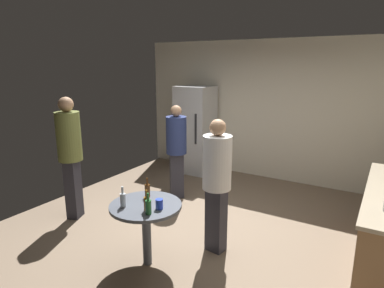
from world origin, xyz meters
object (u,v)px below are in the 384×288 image
Objects in this scene: plastic_cup_blue at (159,204)px; refrigerator at (195,130)px; beer_bottle_green at (148,206)px; person_in_white_shirt at (217,176)px; beer_bottle_brown at (147,190)px; beer_bottle_amber at (147,203)px; beer_bottle_clear at (123,199)px; person_in_navy_shirt at (176,145)px; foreground_table at (146,213)px; person_in_olive_shirt at (70,149)px.

refrigerator is at bearing 114.44° from plastic_cup_blue.
person_in_white_shirt is at bearing 67.03° from beer_bottle_green.
beer_bottle_brown is at bearing 148.33° from plastic_cup_blue.
beer_bottle_amber is 0.29m from beer_bottle_clear.
person_in_navy_shirt is (-0.98, 1.98, 0.11)m from beer_bottle_green.
beer_bottle_amber is (1.37, -3.32, -0.08)m from refrigerator.
beer_bottle_green is (1.44, -3.38, -0.08)m from refrigerator.
beer_bottle_amber is 0.37m from beer_bottle_brown.
plastic_cup_blue is at bearing -14.57° from person_in_navy_shirt.
person_in_white_shirt reaches higher than beer_bottle_clear.
beer_bottle_clear reaches higher than plastic_cup_blue.
foreground_table is 0.49× the size of person_in_white_shirt.
person_in_white_shirt is at bearing -14.16° from person_in_olive_shirt.
foreground_table is at bearing 175.33° from plastic_cup_blue.
beer_bottle_brown is at bearing -28.88° from person_in_olive_shirt.
beer_bottle_green is at bearing -38.13° from person_in_olive_shirt.
beer_bottle_amber is 2.13m from person_in_navy_shirt.
beer_bottle_green is at bearing -44.06° from foreground_table.
plastic_cup_blue is at bearing -65.56° from refrigerator.
foreground_table is 1.78m from person_in_olive_shirt.
person_in_navy_shirt is (-1.00, 1.82, 0.14)m from plastic_cup_blue.
person_in_navy_shirt is at bearing 118.74° from plastic_cup_blue.
plastic_cup_blue is at bearing -18.04° from person_in_white_shirt.
person_in_white_shirt is (0.65, 0.49, 0.14)m from beer_bottle_brown.
beer_bottle_green is 2.09× the size of plastic_cup_blue.
beer_bottle_amber is at bearing -131.93° from plastic_cup_blue.
person_in_olive_shirt reaches higher than beer_bottle_clear.
beer_bottle_clear is at bearing -167.99° from beer_bottle_amber.
beer_bottle_brown is 1.00× the size of beer_bottle_green.
beer_bottle_amber is 1.00× the size of beer_bottle_clear.
person_in_olive_shirt is at bearing 159.79° from beer_bottle_clear.
person_in_white_shirt reaches higher than beer_bottle_amber.
person_in_white_shirt is (1.80, -2.54, 0.06)m from refrigerator.
beer_bottle_green reaches higher than foreground_table.
foreground_table is at bearing -19.47° from person_in_navy_shirt.
beer_bottle_clear is at bearing -156.69° from plastic_cup_blue.
plastic_cup_blue is at bearing 23.31° from beer_bottle_clear.
refrigerator reaches higher than beer_bottle_amber.
beer_bottle_clear reaches higher than foreground_table.
person_in_navy_shirt is at bearing 36.67° from person_in_olive_shirt.
beer_bottle_amber is (0.11, -0.12, 0.19)m from foreground_table.
beer_bottle_amber is 1.00× the size of beer_bottle_brown.
person_in_white_shirt reaches higher than foreground_table.
refrigerator is 3.55m from beer_bottle_clear.
person_in_olive_shirt reaches higher than beer_bottle_green.
person_in_olive_shirt reaches higher than plastic_cup_blue.
person_in_navy_shirt is (-0.91, 1.92, 0.11)m from beer_bottle_amber.
refrigerator is 1.13× the size of person_in_navy_shirt.
beer_bottle_brown is 2.09× the size of plastic_cup_blue.
person_in_olive_shirt reaches higher than person_in_white_shirt.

